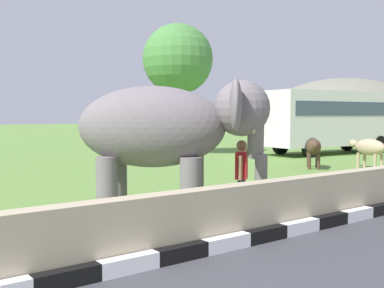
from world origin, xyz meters
The scene contains 9 objects.
striped_curb centered at (-0.35, 3.47, 0.12)m, with size 16.20×0.20×0.24m.
barrier_parapet centered at (2.00, 3.77, 0.50)m, with size 28.00×0.36×1.00m, color tan.
elephant centered at (3.34, 5.90, 1.91)m, with size 3.90×3.75×2.92m.
person_handler centered at (4.79, 5.25, 0.93)m, with size 0.54×0.49×1.66m.
bus_white centered at (20.10, 14.28, 2.08)m, with size 8.67×3.39×3.50m.
cow_near centered at (13.35, 10.12, 0.87)m, with size 1.68×1.59×1.23m.
cow_mid centered at (14.96, 8.61, 0.87)m, with size 0.91×1.93×1.23m.
tree_distant centered at (12.77, 18.94, 5.23)m, with size 3.86×3.86×7.19m.
hill_east centered at (55.00, 37.86, 0.00)m, with size 28.24×22.59×14.76m.
Camera 1 is at (-2.12, -2.15, 2.20)m, focal length 43.69 mm.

